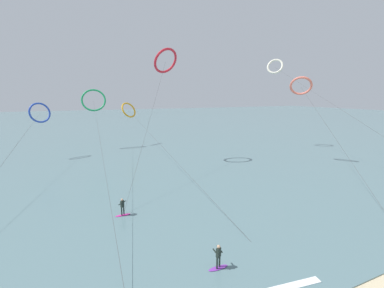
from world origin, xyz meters
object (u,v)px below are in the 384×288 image
object	(u,v)px
kite_coral	(301,86)
kite_cobalt	(40,113)
surfer_violet	(218,258)
kite_amber	(129,110)
kite_ivory	(275,67)
surfer_magenta	(123,208)
kite_crimson	(166,61)
kite_emerald	(94,100)

from	to	relation	value
kite_coral	kite_cobalt	world-z (taller)	kite_coral
surfer_violet	kite_coral	xyz separation A→B (m)	(25.06, 18.07, 11.95)
kite_amber	kite_ivory	bearing A→B (deg)	-59.59
surfer_magenta	kite_crimson	world-z (taller)	kite_crimson
kite_crimson	kite_ivory	size ratio (longest dim) A/B	0.52
kite_amber	kite_coral	bearing A→B (deg)	-81.01
kite_emerald	kite_ivory	xyz separation A→B (m)	(35.51, -13.18, 6.90)
surfer_violet	kite_cobalt	distance (m)	41.10
kite_coral	kite_emerald	size ratio (longest dim) A/B	0.46
kite_emerald	kite_crimson	bearing A→B (deg)	-50.88
kite_cobalt	kite_emerald	bearing A→B (deg)	-0.07
kite_coral	kite_crimson	size ratio (longest dim) A/B	1.16
surfer_magenta	kite_cobalt	size ratio (longest dim) A/B	0.04
surfer_magenta	kite_ivory	world-z (taller)	kite_ivory
kite_coral	kite_ivory	distance (m)	13.59
kite_amber	kite_cobalt	size ratio (longest dim) A/B	1.14
kite_cobalt	kite_coral	bearing A→B (deg)	-57.27
kite_amber	kite_crimson	distance (m)	19.79
kite_cobalt	kite_emerald	size ratio (longest dim) A/B	0.83
surfer_violet	surfer_magenta	bearing A→B (deg)	-89.47
surfer_violet	kite_ivory	world-z (taller)	kite_ivory
surfer_magenta	kite_coral	bearing A→B (deg)	-24.53
kite_cobalt	kite_ivory	bearing A→B (deg)	-40.83
kite_ivory	kite_amber	bearing A→B (deg)	-155.74
kite_cobalt	surfer_violet	bearing A→B (deg)	-99.75
kite_amber	kite_coral	size ratio (longest dim) A/B	2.08
surfer_magenta	kite_amber	size ratio (longest dim) A/B	0.04
surfer_magenta	kite_crimson	xyz separation A→B (m)	(9.77, 16.73, 15.83)
kite_amber	kite_crimson	size ratio (longest dim) A/B	2.40
kite_emerald	kite_ivory	bearing A→B (deg)	-14.08
kite_crimson	kite_emerald	bearing A→B (deg)	-78.59
kite_ivory	kite_cobalt	bearing A→B (deg)	-138.77
kite_crimson	kite_emerald	world-z (taller)	kite_crimson
kite_crimson	kite_cobalt	bearing A→B (deg)	-50.54
surfer_violet	kite_crimson	world-z (taller)	kite_crimson
kite_coral	kite_emerald	bearing A→B (deg)	5.42
surfer_magenta	kite_coral	world-z (taller)	kite_coral
surfer_magenta	kite_cobalt	bearing A→B (deg)	69.98
kite_coral	surfer_magenta	bearing A→B (deg)	59.88
kite_emerald	kite_cobalt	bearing A→B (deg)	-142.80
kite_emerald	kite_ivory	size ratio (longest dim) A/B	1.31
kite_emerald	surfer_magenta	bearing A→B (deg)	-82.31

